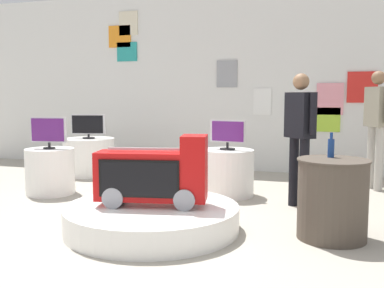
{
  "coord_description": "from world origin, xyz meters",
  "views": [
    {
      "loc": [
        1.67,
        -3.93,
        1.39
      ],
      "look_at": [
        0.11,
        1.11,
        0.82
      ],
      "focal_mm": 41.73,
      "sensor_mm": 36.0,
      "label": 1
    }
  ],
  "objects": [
    {
      "name": "display_pedestal_right_rear",
      "position": [
        0.33,
        2.09,
        0.32
      ],
      "size": [
        0.74,
        0.74,
        0.65
      ],
      "primitive_type": "cylinder",
      "color": "white",
      "rests_on": "ground"
    },
    {
      "name": "novelty_firetruck_tv",
      "position": [
        -0.04,
        0.26,
        0.57
      ],
      "size": [
        1.18,
        0.57,
        0.73
      ],
      "color": "gray",
      "rests_on": "main_display_pedestal"
    },
    {
      "name": "main_display_pedestal",
      "position": [
        -0.06,
        0.26,
        0.13
      ],
      "size": [
        1.81,
        1.81,
        0.26
      ],
      "primitive_type": "cylinder",
      "color": "white",
      "rests_on": "ground"
    },
    {
      "name": "tv_on_right_rear",
      "position": [
        0.33,
        2.08,
        0.87
      ],
      "size": [
        0.51,
        0.21,
        0.41
      ],
      "color": "black",
      "rests_on": "display_pedestal_right_rear"
    },
    {
      "name": "side_table_round",
      "position": [
        1.72,
        0.53,
        0.4
      ],
      "size": [
        0.69,
        0.69,
        0.79
      ],
      "color": "#4C4238",
      "rests_on": "ground"
    },
    {
      "name": "display_pedestal_left_rear",
      "position": [
        -2.11,
        1.46,
        0.32
      ],
      "size": [
        0.68,
        0.68,
        0.65
      ],
      "primitive_type": "cylinder",
      "color": "white",
      "rests_on": "ground"
    },
    {
      "name": "tv_on_left_rear",
      "position": [
        -2.11,
        1.45,
        0.9
      ],
      "size": [
        0.52,
        0.17,
        0.45
      ],
      "color": "black",
      "rests_on": "display_pedestal_left_rear"
    },
    {
      "name": "shopper_browsing_near_truck",
      "position": [
        1.32,
        1.7,
        0.98
      ],
      "size": [
        0.4,
        0.44,
        1.66
      ],
      "color": "black",
      "rests_on": "ground"
    },
    {
      "name": "back_wall_display",
      "position": [
        0.0,
        4.27,
        1.68
      ],
      "size": [
        11.51,
        0.13,
        3.35
      ],
      "color": "silver",
      "rests_on": "ground"
    },
    {
      "name": "display_pedestal_center_rear",
      "position": [
        -2.36,
        2.97,
        0.32
      ],
      "size": [
        0.89,
        0.89,
        0.65
      ],
      "primitive_type": "cylinder",
      "color": "white",
      "rests_on": "ground"
    },
    {
      "name": "shopper_browsing_rear",
      "position": [
        2.33,
        3.13,
        1.03
      ],
      "size": [
        0.36,
        0.5,
        1.75
      ],
      "color": "#B2ADA3",
      "rests_on": "ground"
    },
    {
      "name": "ground_plane",
      "position": [
        0.0,
        0.0,
        0.0
      ],
      "size": [
        30.0,
        30.0,
        0.0
      ],
      "primitive_type": "plane",
      "color": "#A8A091"
    },
    {
      "name": "bottle_on_side_table",
      "position": [
        1.69,
        0.65,
        0.89
      ],
      "size": [
        0.06,
        0.06,
        0.25
      ],
      "color": "navy",
      "rests_on": "side_table_round"
    },
    {
      "name": "tv_on_center_rear",
      "position": [
        -2.37,
        2.97,
        0.87
      ],
      "size": [
        0.58,
        0.21,
        0.42
      ],
      "color": "black",
      "rests_on": "display_pedestal_center_rear"
    }
  ]
}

